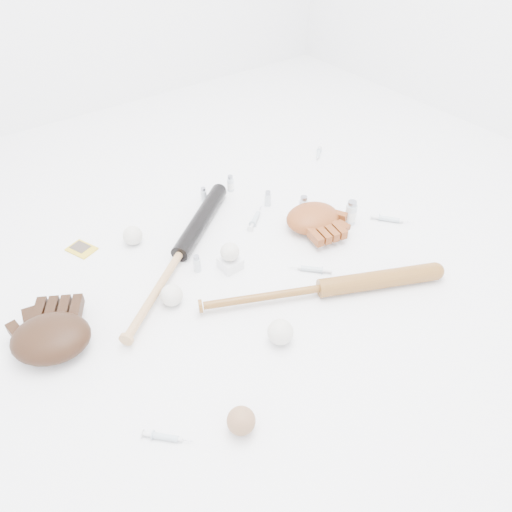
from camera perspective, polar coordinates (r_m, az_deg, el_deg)
bat_dark at (r=1.72m, az=-8.66°, el=0.33°), size 0.71×0.56×0.06m
bat_wood at (r=1.58m, az=7.50°, el=-3.67°), size 0.77×0.40×0.06m
glove_dark at (r=1.52m, az=-22.40°, el=-8.63°), size 0.36×0.36×0.09m
glove_tan at (r=1.85m, az=6.48°, el=4.37°), size 0.28×0.28×0.09m
trading_card at (r=1.86m, az=-19.31°, el=0.74°), size 0.10×0.12×0.01m
pedestal at (r=1.68m, az=-2.96°, el=-0.84°), size 0.07×0.07×0.04m
baseball_on_pedestal at (r=1.64m, az=-3.02°, el=0.48°), size 0.06×0.06×0.06m
baseball_left at (r=1.56m, az=-9.62°, el=-4.44°), size 0.07×0.07×0.07m
baseball_upper at (r=1.82m, az=-13.92°, el=2.29°), size 0.07×0.07×0.07m
baseball_mid at (r=1.44m, az=2.80°, el=-8.67°), size 0.08×0.08×0.08m
baseball_aged at (r=1.28m, az=-1.72°, el=-18.30°), size 0.07×0.07×0.07m
syringe_0 at (r=1.30m, az=-10.30°, el=-19.69°), size 0.11×0.12×0.02m
syringe_1 at (r=1.68m, az=6.37°, el=-1.49°), size 0.13×0.13×0.02m
syringe_2 at (r=1.89m, az=-0.07°, el=4.31°), size 0.15×0.12×0.02m
syringe_3 at (r=1.95m, az=14.99°, el=4.09°), size 0.13×0.15×0.02m
syringe_4 at (r=2.32m, az=7.15°, el=11.50°), size 0.12×0.11×0.02m
vial_0 at (r=1.99m, az=-6.01°, el=7.00°), size 0.02×0.02×0.06m
vial_1 at (r=1.96m, az=1.36°, el=6.61°), size 0.03×0.03×0.06m
vial_2 at (r=1.91m, az=5.43°, el=5.74°), size 0.03×0.03×0.08m
vial_3 at (r=1.89m, az=10.80°, el=4.91°), size 0.04×0.04×0.10m
vial_4 at (r=1.67m, az=-6.77°, el=-0.83°), size 0.02×0.02×0.06m
vial_5 at (r=2.05m, az=-2.94°, el=8.31°), size 0.03×0.03×0.07m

